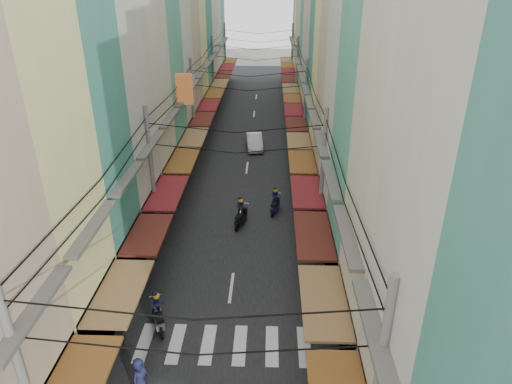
% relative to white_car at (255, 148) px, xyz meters
% --- Properties ---
extents(ground, '(160.00, 160.00, 0.00)m').
position_rel_white_car_xyz_m(ground, '(-0.46, -18.76, 0.00)').
color(ground, '#62625D').
rests_on(ground, ground).
extents(road, '(10.00, 80.00, 0.02)m').
position_rel_white_car_xyz_m(road, '(-0.46, 1.24, 0.01)').
color(road, black).
rests_on(road, ground).
extents(sidewalk_left, '(3.00, 80.00, 0.06)m').
position_rel_white_car_xyz_m(sidewalk_left, '(-6.96, 1.24, 0.03)').
color(sidewalk_left, slate).
rests_on(sidewalk_left, ground).
extents(sidewalk_right, '(3.00, 80.00, 0.06)m').
position_rel_white_car_xyz_m(sidewalk_right, '(6.04, 1.24, 0.03)').
color(sidewalk_right, slate).
rests_on(sidewalk_right, ground).
extents(crosswalk, '(7.55, 2.40, 0.01)m').
position_rel_white_car_xyz_m(crosswalk, '(-0.46, -24.76, 0.03)').
color(crosswalk, silver).
rests_on(crosswalk, ground).
extents(building_row_left, '(7.80, 67.67, 23.70)m').
position_rel_white_car_xyz_m(building_row_left, '(-8.37, -2.20, 9.78)').
color(building_row_left, beige).
rests_on(building_row_left, ground).
extents(building_row_right, '(7.80, 68.98, 22.59)m').
position_rel_white_car_xyz_m(building_row_right, '(7.46, -2.32, 9.41)').
color(building_row_right, '#3D8776').
rests_on(building_row_right, ground).
extents(utility_poles, '(10.20, 66.13, 8.20)m').
position_rel_white_car_xyz_m(utility_poles, '(-0.46, -3.75, 6.59)').
color(utility_poles, slate).
rests_on(utility_poles, ground).
extents(white_car, '(4.73, 2.22, 1.62)m').
position_rel_white_car_xyz_m(white_car, '(0.00, 0.00, 0.00)').
color(white_car, silver).
rests_on(white_car, ground).
extents(bicycle, '(1.86, 1.08, 1.20)m').
position_rel_white_car_xyz_m(bicycle, '(6.49, -20.69, 0.00)').
color(bicycle, black).
rests_on(bicycle, ground).
extents(moving_scooters, '(7.30, 13.19, 2.02)m').
position_rel_white_car_xyz_m(moving_scooters, '(-0.44, -16.87, 0.59)').
color(moving_scooters, black).
rests_on(moving_scooters, ground).
extents(parked_scooters, '(13.09, 15.57, 1.01)m').
position_rel_white_car_xyz_m(parked_scooters, '(4.31, -22.90, 0.47)').
color(parked_scooters, black).
rests_on(parked_scooters, ground).
extents(pedestrians, '(12.62, 21.76, 2.11)m').
position_rel_white_car_xyz_m(pedestrians, '(-5.11, -18.09, 1.02)').
color(pedestrians, '#251E28').
rests_on(pedestrians, ground).
extents(market_umbrella, '(2.57, 2.57, 2.71)m').
position_rel_white_car_xyz_m(market_umbrella, '(6.74, -26.06, 2.38)').
color(market_umbrella, '#B2B2B7').
rests_on(market_umbrella, ground).
extents(traffic_sign, '(0.10, 0.66, 3.02)m').
position_rel_white_car_xyz_m(traffic_sign, '(4.33, -23.38, 2.21)').
color(traffic_sign, slate).
rests_on(traffic_sign, ground).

